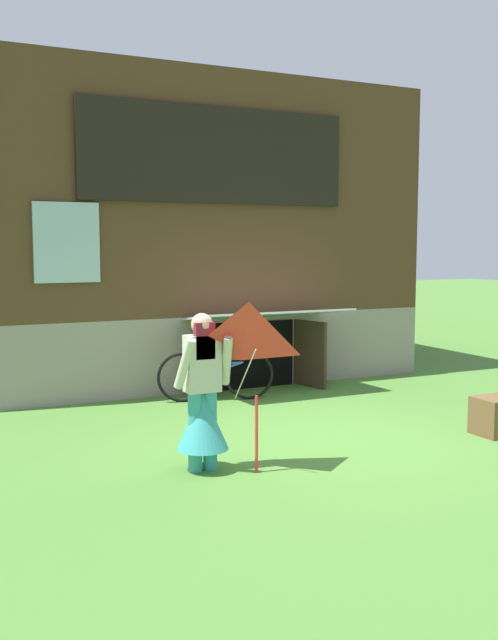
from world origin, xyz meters
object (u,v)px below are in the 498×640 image
bicycle_blue (216,375)px  kite (249,344)px  person (203,405)px  wooden_crate (497,416)px

bicycle_blue → kite: bearing=-93.1°
person → kite: size_ratio=0.96×
bicycle_blue → wooden_crate: bearing=-39.6°
bicycle_blue → wooden_crate: size_ratio=3.24×
wooden_crate → bicycle_blue: bearing=125.5°
person → kite: kite is taller
person → wooden_crate: size_ratio=3.10×
person → wooden_crate: bearing=-13.5°
bicycle_blue → person: bearing=-100.4°
bicycle_blue → wooden_crate: bicycle_blue is taller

